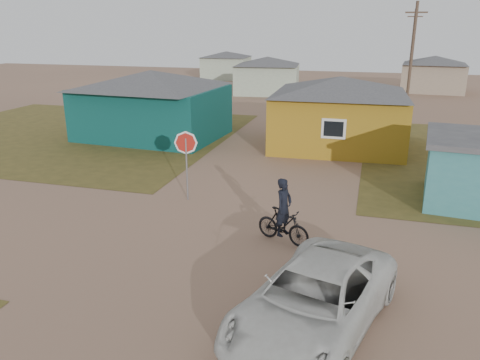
# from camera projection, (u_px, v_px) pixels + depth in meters

# --- Properties ---
(ground) EXTENTS (120.00, 120.00, 0.00)m
(ground) POSITION_uv_depth(u_px,v_px,m) (215.00, 251.00, 14.18)
(ground) COLOR #8E6851
(grass_nw) EXTENTS (20.00, 18.00, 0.00)m
(grass_nw) POSITION_uv_depth(u_px,v_px,m) (72.00, 133.00, 29.66)
(grass_nw) COLOR brown
(grass_nw) RESTS_ON ground
(house_teal) EXTENTS (8.93, 7.08, 4.00)m
(house_teal) POSITION_uv_depth(u_px,v_px,m) (152.00, 103.00, 28.05)
(house_teal) COLOR #0A3A37
(house_teal) RESTS_ON ground
(house_yellow) EXTENTS (7.72, 6.76, 3.90)m
(house_yellow) POSITION_uv_depth(u_px,v_px,m) (339.00, 111.00, 25.69)
(house_yellow) COLOR #9E7318
(house_yellow) RESTS_ON ground
(house_pale_west) EXTENTS (7.04, 6.15, 3.60)m
(house_pale_west) POSITION_uv_depth(u_px,v_px,m) (267.00, 75.00, 46.20)
(house_pale_west) COLOR #A6B49A
(house_pale_west) RESTS_ON ground
(house_beige_east) EXTENTS (6.95, 6.05, 3.60)m
(house_beige_east) POSITION_uv_depth(u_px,v_px,m) (434.00, 73.00, 47.56)
(house_beige_east) COLOR gray
(house_beige_east) RESTS_ON ground
(house_pale_north) EXTENTS (6.28, 5.81, 3.40)m
(house_pale_north) POSITION_uv_depth(u_px,v_px,m) (226.00, 65.00, 59.26)
(house_pale_north) COLOR #A6B49A
(house_pale_north) RESTS_ON ground
(utility_pole_near) EXTENTS (1.40, 0.20, 8.00)m
(utility_pole_near) POSITION_uv_depth(u_px,v_px,m) (411.00, 62.00, 31.30)
(utility_pole_near) COLOR brown
(utility_pole_near) RESTS_ON ground
(utility_pole_far) EXTENTS (1.40, 0.20, 8.00)m
(utility_pole_far) POSITION_uv_depth(u_px,v_px,m) (411.00, 51.00, 45.66)
(utility_pole_far) COLOR brown
(utility_pole_far) RESTS_ON ground
(stop_sign) EXTENTS (0.89, 0.18, 2.73)m
(stop_sign) POSITION_uv_depth(u_px,v_px,m) (186.00, 150.00, 17.73)
(stop_sign) COLOR gray
(stop_sign) RESTS_ON ground
(cyclist) EXTENTS (1.92, 1.17, 2.10)m
(cyclist) POSITION_uv_depth(u_px,v_px,m) (283.00, 220.00, 14.52)
(cyclist) COLOR black
(cyclist) RESTS_ON ground
(vehicle) EXTENTS (3.88, 5.87, 1.50)m
(vehicle) POSITION_uv_depth(u_px,v_px,m) (314.00, 300.00, 10.30)
(vehicle) COLOR silver
(vehicle) RESTS_ON ground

